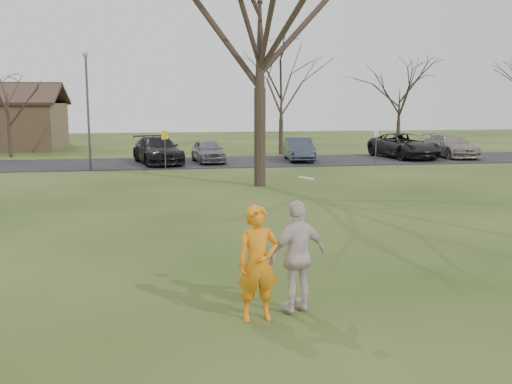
# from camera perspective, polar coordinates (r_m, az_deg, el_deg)

# --- Properties ---
(ground) EXTENTS (120.00, 120.00, 0.00)m
(ground) POSITION_cam_1_polar(r_m,az_deg,el_deg) (10.24, 3.76, -11.84)
(ground) COLOR #1E380F
(ground) RESTS_ON ground
(parking_strip) EXTENTS (62.00, 6.50, 0.04)m
(parking_strip) POSITION_cam_1_polar(r_m,az_deg,el_deg) (34.57, -5.74, 2.96)
(parking_strip) COLOR black
(parking_strip) RESTS_ON ground
(player_defender) EXTENTS (0.74, 0.50, 1.95)m
(player_defender) POSITION_cam_1_polar(r_m,az_deg,el_deg) (9.59, 0.19, -7.12)
(player_defender) COLOR orange
(player_defender) RESTS_ON ground
(car_3) EXTENTS (3.36, 5.76, 1.57)m
(car_3) POSITION_cam_1_polar(r_m,az_deg,el_deg) (34.10, -9.78, 4.15)
(car_3) COLOR black
(car_3) RESTS_ON parking_strip
(car_4) EXTENTS (2.03, 4.15, 1.36)m
(car_4) POSITION_cam_1_polar(r_m,az_deg,el_deg) (34.33, -4.81, 4.10)
(car_4) COLOR slate
(car_4) RESTS_ON parking_strip
(car_5) EXTENTS (1.86, 4.38, 1.41)m
(car_5) POSITION_cam_1_polar(r_m,az_deg,el_deg) (35.36, 4.28, 4.29)
(car_5) COLOR #313749
(car_5) RESTS_ON parking_strip
(car_6) EXTENTS (3.40, 5.99, 1.58)m
(car_6) POSITION_cam_1_polar(r_m,az_deg,el_deg) (38.17, 14.55, 4.50)
(car_6) COLOR black
(car_6) RESTS_ON parking_strip
(car_7) EXTENTS (2.08, 5.06, 1.46)m
(car_7) POSITION_cam_1_polar(r_m,az_deg,el_deg) (39.62, 18.82, 4.38)
(car_7) COLOR gray
(car_7) RESTS_ON parking_strip
(catching_play) EXTENTS (1.22, 0.88, 2.36)m
(catching_play) POSITION_cam_1_polar(r_m,az_deg,el_deg) (9.90, 4.17, -6.32)
(catching_play) COLOR beige
(catching_play) RESTS_ON ground
(lamp_post) EXTENTS (0.34, 0.34, 6.27)m
(lamp_post) POSITION_cam_1_polar(r_m,az_deg,el_deg) (32.03, -16.46, 9.24)
(lamp_post) COLOR #47474C
(lamp_post) RESTS_ON ground
(sign_yellow) EXTENTS (0.35, 0.35, 2.08)m
(sign_yellow) POSITION_cam_1_polar(r_m,az_deg,el_deg) (31.38, -9.07, 4.90)
(sign_yellow) COLOR #47474C
(sign_yellow) RESTS_ON ground
(sign_white) EXTENTS (0.35, 0.35, 2.08)m
(sign_white) POSITION_cam_1_polar(r_m,az_deg,el_deg) (33.68, 11.88, 5.09)
(sign_white) COLOR #47474C
(sign_white) RESTS_ON ground
(big_tree) EXTENTS (9.00, 9.00, 14.00)m
(big_tree) POSITION_cam_1_polar(r_m,az_deg,el_deg) (24.90, 0.40, 16.77)
(big_tree) COLOR #352821
(big_tree) RESTS_ON ground
(small_tree_row) EXTENTS (55.00, 5.90, 8.50)m
(small_tree_row) POSITION_cam_1_polar(r_m,az_deg,el_deg) (39.92, 0.06, 9.38)
(small_tree_row) COLOR #352821
(small_tree_row) RESTS_ON ground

